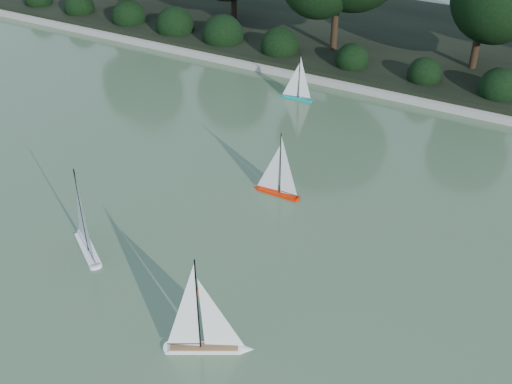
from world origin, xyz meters
The scene contains 9 objects.
ground centered at (0.00, 0.00, 0.00)m, with size 80.00×80.00×0.00m, color #34462A.
pond_coping centered at (0.00, 9.00, 0.09)m, with size 40.00×0.35×0.18m, color gray.
far_bank centered at (0.00, 13.00, 0.15)m, with size 40.00×8.00×0.30m, color black.
shrub_hedge centered at (0.00, 9.90, 0.45)m, with size 29.10×1.10×1.10m.
sailboat_white_a centered at (-3.09, 0.13, 0.29)m, with size 1.21×0.88×1.83m.
sailboat_white_b centered at (0.19, -0.84, 0.28)m, with size 1.26×0.81×1.84m.
sailboat_orange centered at (-0.99, 3.38, 0.23)m, with size 1.08×0.18×1.49m.
sailboat_teal centered at (-2.69, 7.70, 0.21)m, with size 0.96×0.19×1.31m.
race_buoy centered at (-0.66, 0.12, 0.00)m, with size 0.17×0.17×0.17m, color red.
Camera 1 is at (4.05, -6.34, 7.08)m, focal length 45.00 mm.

